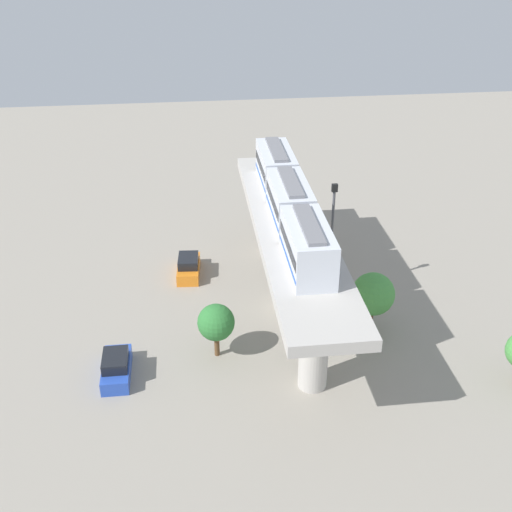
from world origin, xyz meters
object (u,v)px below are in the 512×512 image
object	(u,v)px
parked_car_orange	(189,267)
tree_mid_lot	(216,323)
train	(290,202)
parked_car_blue	(116,367)
signal_post	(332,236)
tree_near_viaduct	(373,294)

from	to	relation	value
parked_car_orange	tree_mid_lot	bearing A→B (deg)	102.86
train	parked_car_blue	bearing A→B (deg)	31.24
signal_post	tree_mid_lot	bearing A→B (deg)	35.45
tree_mid_lot	train	bearing A→B (deg)	-133.73
tree_near_viaduct	signal_post	world-z (taller)	signal_post
train	tree_mid_lot	xyz separation A→B (m)	(5.99, 6.26, -5.89)
parked_car_orange	tree_near_viaduct	size ratio (longest dim) A/B	0.91
tree_near_viaduct	tree_mid_lot	world-z (taller)	tree_near_viaduct
train	parked_car_blue	xyz separation A→B (m)	(12.79, 7.76, -7.87)
tree_near_viaduct	signal_post	bearing A→B (deg)	-68.53
parked_car_blue	signal_post	world-z (taller)	signal_post
parked_car_orange	tree_near_viaduct	bearing A→B (deg)	147.68
parked_car_blue	signal_post	bearing A→B (deg)	-153.20
parked_car_orange	tree_near_viaduct	distance (m)	16.50
parked_car_orange	signal_post	world-z (taller)	signal_post
tree_near_viaduct	tree_mid_lot	size ratio (longest dim) A/B	1.18
parked_car_blue	train	bearing A→B (deg)	-148.77
train	tree_mid_lot	size ratio (longest dim) A/B	5.07
train	signal_post	xyz separation A→B (m)	(-3.40, -0.42, -3.25)
parked_car_orange	tree_near_viaduct	world-z (taller)	tree_near_viaduct
parked_car_blue	parked_car_orange	world-z (taller)	same
train	tree_near_viaduct	bearing A→B (deg)	139.05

